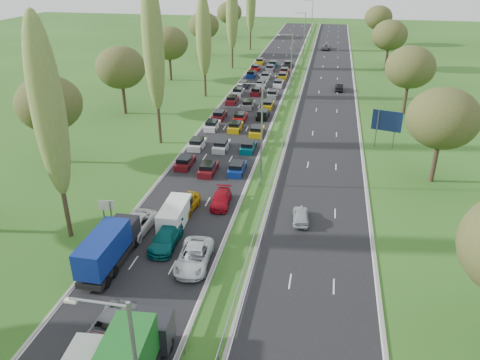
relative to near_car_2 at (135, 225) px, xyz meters
The scene contains 24 objects.
ground 50.38m from the near_car_2, 78.32° to the left, with size 260.00×260.00×0.00m, color #265019.
near_carriageway 51.95m from the near_car_2, 86.20° to the left, with size 10.50×215.00×0.04m, color black.
far_carriageway 54.53m from the near_car_2, 71.89° to the left, with size 10.50×215.00×0.04m, color black.
central_reservation 52.82m from the near_car_2, 78.87° to the left, with size 2.36×215.00×0.32m.
lamp_columns 48.69m from the near_car_2, 77.84° to the left, with size 0.18×140.18×12.00m.
poplar_row 39.67m from the near_car_2, 98.80° to the left, with size 2.80×127.80×22.44m.
woodland_left 36.52m from the near_car_2, 117.03° to the left, with size 8.00×166.00×11.10m.
woodland_right 47.17m from the near_car_2, 50.48° to the left, with size 8.00×153.00×11.10m.
traffic_queue_fill 47.09m from the near_car_2, 85.81° to the left, with size 8.99×69.08×0.80m.
near_car_2 is the anchor object (origin of this frame).
near_car_5 16.34m from the near_car_2, 78.56° to the right, with size 1.52×4.35×1.43m, color #55100E.
near_car_6 13.60m from the near_car_2, 75.20° to the right, with size 2.50×5.42×1.50m, color slate.
near_car_7 3.95m from the near_car_2, 23.57° to the right, with size 2.17×5.33×1.55m, color #054D4F.
near_car_8 6.09m from the near_car_2, 54.58° to the left, with size 1.90×4.72×1.61m, color #B58F0C.
near_car_9 8.29m from the near_car_2, 30.86° to the right, with size 1.49×4.26×1.40m, color black.
near_car_10 7.96m from the near_car_2, 29.55° to the right, with size 2.66×5.78×1.61m, color silver.
near_car_11 9.71m from the near_car_2, 45.67° to the left, with size 1.86×4.56×1.32m, color maroon.
far_car_0 16.14m from the near_car_2, 18.29° to the left, with size 1.57×3.90×1.33m, color #A5ABAE.
far_car_1 60.33m from the near_car_2, 71.71° to the left, with size 1.50×4.31×1.42m, color black.
far_car_2 103.91m from the near_car_2, 81.49° to the left, with size 2.51×5.44×1.51m, color slate.
blue_lorry 5.40m from the near_car_2, 90.14° to the right, with size 2.28×8.21×3.47m.
white_van_rear 4.03m from the near_car_2, 36.00° to the left, with size 2.13×5.43×2.18m.
info_sign 4.18m from the near_car_2, 153.29° to the left, with size 1.46×0.56×2.10m.
direction_sign 37.32m from the near_car_2, 47.60° to the left, with size 3.87×1.19×5.20m.
Camera 1 is at (11.31, -4.89, 23.80)m, focal length 35.00 mm.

